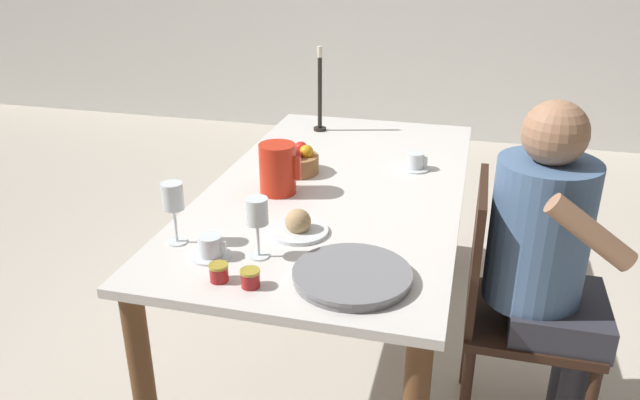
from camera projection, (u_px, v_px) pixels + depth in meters
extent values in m
plane|color=beige|center=(336.00, 347.00, 2.65)|extent=(20.00, 20.00, 0.00)
cube|color=silver|center=(337.00, 188.00, 2.35)|extent=(0.93, 1.76, 0.03)
cylinder|color=brown|center=(144.00, 392.00, 1.87)|extent=(0.07, 0.07, 0.72)
cylinder|color=brown|center=(298.00, 188.00, 3.32)|extent=(0.07, 0.07, 0.72)
cylinder|color=brown|center=(451.00, 204.00, 3.14)|extent=(0.07, 0.07, 0.72)
cylinder|color=#331E14|center=(573.00, 352.00, 2.27)|extent=(0.04, 0.04, 0.44)
cylinder|color=#331E14|center=(469.00, 337.00, 2.35)|extent=(0.04, 0.04, 0.44)
cube|color=#331E14|center=(531.00, 320.00, 2.05)|extent=(0.42, 0.42, 0.03)
cube|color=#331E14|center=(477.00, 249.00, 2.00)|extent=(0.03, 0.39, 0.45)
cylinder|color=#33333D|center=(565.00, 370.00, 2.15)|extent=(0.09, 0.09, 0.47)
cube|color=#33333D|center=(557.00, 312.00, 1.99)|extent=(0.30, 0.34, 0.11)
cylinder|color=#4C6B93|center=(539.00, 232.00, 1.90)|extent=(0.30, 0.30, 0.46)
sphere|color=#A37556|center=(555.00, 133.00, 1.77)|extent=(0.19, 0.19, 0.19)
cylinder|color=#A37556|center=(590.00, 232.00, 1.64)|extent=(0.25, 0.06, 0.20)
cylinder|color=red|center=(278.00, 169.00, 2.24)|extent=(0.13, 0.13, 0.19)
cube|color=red|center=(298.00, 168.00, 2.22)|extent=(0.02, 0.02, 0.08)
cone|color=red|center=(263.00, 148.00, 2.22)|extent=(0.04, 0.04, 0.04)
cylinder|color=white|center=(177.00, 242.00, 1.92)|extent=(0.06, 0.06, 0.00)
cylinder|color=white|center=(176.00, 225.00, 1.90)|extent=(0.01, 0.01, 0.11)
cylinder|color=white|center=(172.00, 196.00, 1.86)|extent=(0.07, 0.07, 0.08)
cylinder|color=white|center=(259.00, 256.00, 1.84)|extent=(0.06, 0.06, 0.00)
cylinder|color=white|center=(258.00, 239.00, 1.82)|extent=(0.01, 0.01, 0.10)
cylinder|color=white|center=(257.00, 211.00, 1.78)|extent=(0.07, 0.07, 0.08)
cylinder|color=gold|center=(257.00, 217.00, 1.79)|extent=(0.05, 0.05, 0.04)
cylinder|color=silver|center=(211.00, 256.00, 1.84)|extent=(0.12, 0.12, 0.01)
cylinder|color=silver|center=(210.00, 245.00, 1.82)|extent=(0.07, 0.07, 0.06)
cube|color=silver|center=(224.00, 246.00, 1.81)|extent=(0.01, 0.01, 0.03)
cylinder|color=silver|center=(415.00, 168.00, 2.50)|extent=(0.12, 0.12, 0.01)
cylinder|color=silver|center=(415.00, 160.00, 2.48)|extent=(0.07, 0.07, 0.06)
cube|color=silver|center=(426.00, 160.00, 2.47)|extent=(0.01, 0.01, 0.03)
cylinder|color=gray|center=(352.00, 278.00, 1.71)|extent=(0.32, 0.32, 0.02)
cylinder|color=gray|center=(352.00, 273.00, 1.71)|extent=(0.33, 0.33, 0.01)
cylinder|color=silver|center=(298.00, 231.00, 1.98)|extent=(0.19, 0.19, 0.01)
sphere|color=tan|center=(298.00, 222.00, 1.97)|extent=(0.08, 0.08, 0.08)
cylinder|color=#A81E1E|center=(219.00, 273.00, 1.70)|extent=(0.05, 0.05, 0.05)
cylinder|color=gold|center=(218.00, 266.00, 1.70)|extent=(0.05, 0.05, 0.01)
cylinder|color=#A81E1E|center=(250.00, 278.00, 1.68)|extent=(0.05, 0.05, 0.05)
cylinder|color=gold|center=(250.00, 271.00, 1.67)|extent=(0.05, 0.05, 0.01)
cylinder|color=#9E6B3D|center=(297.00, 164.00, 2.45)|extent=(0.17, 0.17, 0.07)
sphere|color=gold|center=(306.00, 152.00, 2.43)|extent=(0.06, 0.06, 0.06)
sphere|color=red|center=(301.00, 148.00, 2.46)|extent=(0.06, 0.06, 0.06)
sphere|color=gold|center=(287.00, 151.00, 2.44)|extent=(0.06, 0.06, 0.06)
sphere|color=red|center=(294.00, 155.00, 2.39)|extent=(0.06, 0.06, 0.06)
cylinder|color=black|center=(320.00, 129.00, 2.97)|extent=(0.06, 0.06, 0.01)
cylinder|color=black|center=(320.00, 93.00, 2.90)|extent=(0.02, 0.02, 0.33)
cylinder|color=beige|center=(320.00, 52.00, 2.82)|extent=(0.02, 0.02, 0.05)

